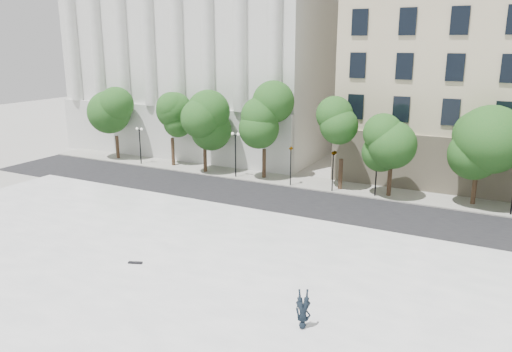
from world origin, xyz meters
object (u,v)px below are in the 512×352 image
at_px(traffic_light_east, 334,150).
at_px(skateboard, 135,263).
at_px(traffic_light_west, 291,147).
at_px(person_lying, 303,323).

height_order(traffic_light_east, skateboard, traffic_light_east).
height_order(traffic_light_west, traffic_light_east, traffic_light_east).
relative_size(traffic_light_west, person_lying, 2.27).
bearing_deg(traffic_light_west, skateboard, -92.61).
height_order(person_lying, skateboard, person_lying).
xyz_separation_m(traffic_light_east, skateboard, (-4.87, -19.97, -3.24)).
bearing_deg(traffic_light_east, person_lying, -74.24).
bearing_deg(skateboard, traffic_light_west, 66.05).
xyz_separation_m(traffic_light_west, traffic_light_east, (3.96, 0.00, 0.07)).
distance_m(traffic_light_east, skateboard, 20.81).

